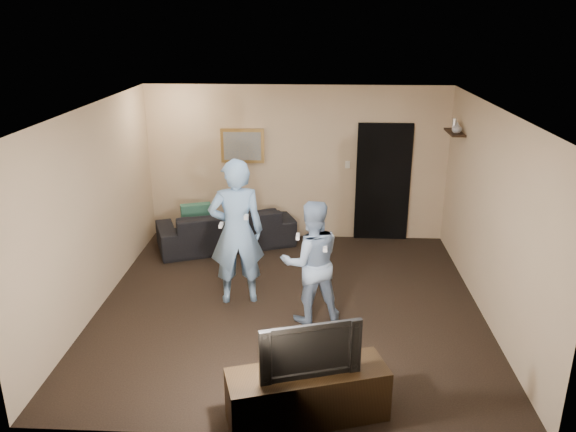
# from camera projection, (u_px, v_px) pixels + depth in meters

# --- Properties ---
(ground) EXTENTS (5.00, 5.00, 0.00)m
(ground) POSITION_uv_depth(u_px,v_px,m) (289.00, 305.00, 7.47)
(ground) COLOR black
(ground) RESTS_ON ground
(ceiling) EXTENTS (5.00, 5.00, 0.04)m
(ceiling) POSITION_uv_depth(u_px,v_px,m) (290.00, 109.00, 6.60)
(ceiling) COLOR silver
(ceiling) RESTS_ON wall_back
(wall_back) EXTENTS (5.00, 0.04, 2.60)m
(wall_back) POSITION_uv_depth(u_px,v_px,m) (297.00, 164.00, 9.39)
(wall_back) COLOR tan
(wall_back) RESTS_ON ground
(wall_front) EXTENTS (5.00, 0.04, 2.60)m
(wall_front) POSITION_uv_depth(u_px,v_px,m) (275.00, 311.00, 4.69)
(wall_front) COLOR tan
(wall_front) RESTS_ON ground
(wall_left) EXTENTS (0.04, 5.00, 2.60)m
(wall_left) POSITION_uv_depth(u_px,v_px,m) (94.00, 210.00, 7.16)
(wall_left) COLOR tan
(wall_left) RESTS_ON ground
(wall_right) EXTENTS (0.04, 5.00, 2.60)m
(wall_right) POSITION_uv_depth(u_px,v_px,m) (492.00, 216.00, 6.92)
(wall_right) COLOR tan
(wall_right) RESTS_ON ground
(sofa) EXTENTS (2.37, 1.60, 0.65)m
(sofa) POSITION_uv_depth(u_px,v_px,m) (226.00, 228.00, 9.30)
(sofa) COLOR black
(sofa) RESTS_ON ground
(throw_pillow) EXTENTS (0.51, 0.31, 0.49)m
(throw_pillow) POSITION_uv_depth(u_px,v_px,m) (196.00, 218.00, 9.27)
(throw_pillow) COLOR #194D3D
(throw_pillow) RESTS_ON sofa
(painting_frame) EXTENTS (0.72, 0.05, 0.57)m
(painting_frame) POSITION_uv_depth(u_px,v_px,m) (243.00, 146.00, 9.31)
(painting_frame) COLOR olive
(painting_frame) RESTS_ON wall_back
(painting_canvas) EXTENTS (0.62, 0.01, 0.47)m
(painting_canvas) POSITION_uv_depth(u_px,v_px,m) (242.00, 146.00, 9.28)
(painting_canvas) COLOR slate
(painting_canvas) RESTS_ON painting_frame
(doorway) EXTENTS (0.90, 0.06, 2.00)m
(doorway) POSITION_uv_depth(u_px,v_px,m) (383.00, 183.00, 9.39)
(doorway) COLOR black
(doorway) RESTS_ON ground
(light_switch) EXTENTS (0.08, 0.02, 0.12)m
(light_switch) POSITION_uv_depth(u_px,v_px,m) (348.00, 165.00, 9.33)
(light_switch) COLOR silver
(light_switch) RESTS_ON wall_back
(wall_shelf) EXTENTS (0.20, 0.60, 0.03)m
(wall_shelf) POSITION_uv_depth(u_px,v_px,m) (455.00, 132.00, 8.39)
(wall_shelf) COLOR black
(wall_shelf) RESTS_ON wall_right
(shelf_vase) EXTENTS (0.17, 0.17, 0.15)m
(shelf_vase) POSITION_uv_depth(u_px,v_px,m) (457.00, 128.00, 8.25)
(shelf_vase) COLOR #A8A8AD
(shelf_vase) RESTS_ON wall_shelf
(shelf_figurine) EXTENTS (0.06, 0.06, 0.18)m
(shelf_figurine) POSITION_uv_depth(u_px,v_px,m) (454.00, 125.00, 8.42)
(shelf_figurine) COLOR white
(shelf_figurine) RESTS_ON wall_shelf
(tv_console) EXTENTS (1.58, 0.90, 0.54)m
(tv_console) POSITION_uv_depth(u_px,v_px,m) (307.00, 395.00, 5.29)
(tv_console) COLOR black
(tv_console) RESTS_ON ground
(television) EXTENTS (0.94, 0.39, 0.54)m
(television) POSITION_uv_depth(u_px,v_px,m) (308.00, 346.00, 5.11)
(television) COLOR black
(television) RESTS_ON tv_console
(wii_player_left) EXTENTS (0.79, 0.60, 1.96)m
(wii_player_left) POSITION_uv_depth(u_px,v_px,m) (237.00, 232.00, 7.29)
(wii_player_left) COLOR #78A2D0
(wii_player_left) RESTS_ON ground
(wii_player_right) EXTENTS (0.89, 0.76, 1.58)m
(wii_player_right) POSITION_uv_depth(u_px,v_px,m) (311.00, 262.00, 6.87)
(wii_player_right) COLOR #819BBB
(wii_player_right) RESTS_ON ground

